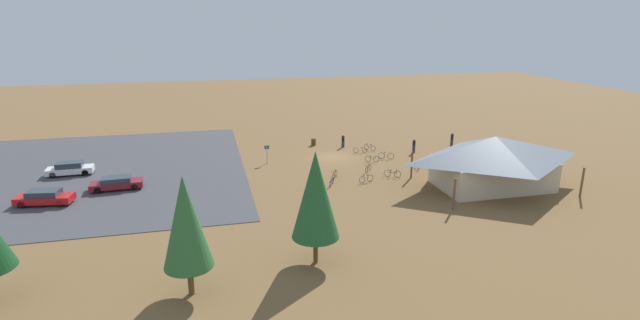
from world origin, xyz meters
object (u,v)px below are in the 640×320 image
Objects in this scene: bicycle_green_edge_north at (372,159)px; visitor_at_bikes at (452,139)px; pine_center at (186,222)px; bicycle_silver_near_porch at (386,156)px; bicycle_orange_near_sign at (335,175)px; visitor_crossing_yard at (343,140)px; bicycle_teal_trailside at (366,179)px; bicycle_black_lone_west at (392,173)px; bicycle_purple_yard_center at (370,147)px; car_white_mid_lot at (70,169)px; bicycle_blue_edge_south at (332,182)px; car_maroon_second_row at (116,183)px; bike_pavilion at (494,158)px; trash_bin at (313,142)px; bicycle_yellow_yard_left at (417,165)px; bicycle_red_lone_east at (368,168)px; pine_far_west at (315,195)px; car_red_far_end at (44,197)px; bicycle_white_mid_cluster at (360,150)px; lot_sign at (267,151)px; visitor_by_pavilion at (414,145)px.

bicycle_green_edge_north is 0.83× the size of visitor_at_bikes.
pine_center is 4.45× the size of bicycle_silver_near_porch.
bicycle_orange_near_sign is 12.70m from visitor_crossing_yard.
visitor_at_bikes is at bearing -144.74° from bicycle_teal_trailside.
bicycle_purple_yard_center is at bearing -96.54° from bicycle_black_lone_west.
car_white_mid_lot reaches higher than bicycle_silver_near_porch.
car_maroon_second_row is at bearing -10.29° from bicycle_blue_edge_south.
bike_pavilion is 2.75× the size of car_maroon_second_row.
trash_bin is 36.13m from pine_center.
bicycle_yellow_yard_left reaches higher than bicycle_red_lone_east.
car_maroon_second_row is (15.34, -18.51, -4.15)m from pine_far_west.
bike_pavilion is 15.66m from bicycle_orange_near_sign.
bicycle_silver_near_porch is 6.73m from bicycle_black_lone_west.
bicycle_green_edge_north is (8.43, -10.85, -2.58)m from bike_pavilion.
bicycle_purple_yard_center is 0.30× the size of car_maroon_second_row.
visitor_at_bikes is at bearing -167.54° from car_red_far_end.
bicycle_red_lone_east is 31.09m from car_red_far_end.
bicycle_black_lone_west is 0.84× the size of visitor_at_bikes.
pine_far_west is at bearing 142.88° from car_red_far_end.
bicycle_purple_yard_center is at bearing -162.62° from car_red_far_end.
bicycle_orange_near_sign is 2.20m from bicycle_blue_edge_south.
bicycle_teal_trailside is at bearing 67.39° from bicycle_red_lone_east.
bicycle_white_mid_cluster is 27.84m from car_maroon_second_row.
bike_pavilion is at bearing 118.69° from visitor_crossing_yard.
bicycle_purple_yard_center is 14.15m from bicycle_blue_edge_south.
bike_pavilion is 24.18m from lot_sign.
car_white_mid_lot reaches higher than bicycle_white_mid_cluster.
bicycle_yellow_yard_left is (4.43, -7.32, -2.55)m from bike_pavilion.
car_red_far_end is at bearing -7.01° from bike_pavilion.
bicycle_white_mid_cluster reaches higher than bicycle_red_lone_east.
bicycle_purple_yard_center is 0.77× the size of visitor_at_bikes.
bicycle_teal_trailside is 0.91× the size of visitor_by_pavilion.
bicycle_green_edge_north is at bearing -114.30° from bicycle_teal_trailside.
bicycle_silver_near_porch is 0.93× the size of bicycle_yellow_yard_left.
bicycle_teal_trailside is 1.13× the size of bicycle_purple_yard_center.
lot_sign is 11.50m from visitor_crossing_yard.
car_maroon_second_row is (26.92, 7.08, 0.33)m from bicycle_white_mid_cluster.
bicycle_green_edge_north is 5.34m from bicycle_yellow_yard_left.
pine_center is 4.73× the size of bicycle_black_lone_west.
bicycle_silver_near_porch is 0.89× the size of visitor_at_bikes.
car_white_mid_lot is (12.71, -26.47, -3.91)m from pine_center.
bicycle_red_lone_east is 10.45m from visitor_crossing_yard.
car_maroon_second_row is at bearing -5.57° from bicycle_black_lone_west.
bicycle_red_lone_east is (5.62, -0.24, -0.04)m from bicycle_yellow_yard_left.
trash_bin is 0.18× the size of car_red_far_end.
bicycle_silver_near_porch is at bearing 123.31° from bicycle_white_mid_cluster.
car_white_mid_lot is at bearing 3.38° from bicycle_purple_yard_center.
bicycle_yellow_yard_left is at bearing 125.35° from trash_bin.
lot_sign is at bearing 178.44° from car_white_mid_lot.
visitor_at_bikes is at bearing -169.62° from car_maroon_second_row.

